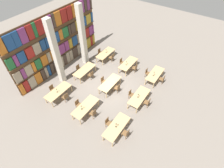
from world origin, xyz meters
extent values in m
plane|color=gray|center=(0.00, 0.00, 0.00)|extent=(40.00, 40.00, 0.00)
cube|color=brown|center=(0.00, 5.70, 2.75)|extent=(10.02, 0.06, 5.50)
cube|color=brown|center=(0.00, 5.70, 0.01)|extent=(10.02, 0.35, 0.03)
cube|color=orange|center=(-4.75, 5.66, 0.61)|extent=(0.32, 0.20, 1.16)
cube|color=maroon|center=(-4.32, 5.66, 0.61)|extent=(0.44, 0.20, 1.16)
cube|color=tan|center=(-3.73, 5.66, 0.61)|extent=(0.63, 0.20, 1.16)
cube|color=orange|center=(-3.07, 5.66, 0.61)|extent=(0.61, 0.20, 1.16)
cube|color=#47382D|center=(-2.53, 5.66, 0.61)|extent=(0.35, 0.20, 1.16)
cube|color=tan|center=(-2.15, 5.66, 0.61)|extent=(0.25, 0.20, 1.16)
cube|color=navy|center=(-1.84, 5.66, 0.61)|extent=(0.27, 0.20, 1.16)
cube|color=#47382D|center=(-1.48, 5.66, 0.61)|extent=(0.34, 0.20, 1.16)
cube|color=#47382D|center=(-0.90, 5.66, 0.61)|extent=(0.69, 0.20, 1.16)
cube|color=tan|center=(-0.27, 5.66, 0.61)|extent=(0.51, 0.20, 1.16)
cube|color=#47382D|center=(0.23, 5.66, 0.61)|extent=(0.40, 0.20, 1.16)
cube|color=tan|center=(0.65, 5.66, 0.61)|extent=(0.39, 0.20, 1.16)
cube|color=tan|center=(1.11, 5.66, 0.61)|extent=(0.39, 0.20, 1.16)
cube|color=#47382D|center=(1.71, 5.66, 0.61)|extent=(0.68, 0.20, 1.16)
cube|color=tan|center=(2.28, 5.66, 0.61)|extent=(0.36, 0.20, 1.16)
cube|color=navy|center=(2.66, 5.66, 0.61)|extent=(0.32, 0.20, 1.16)
cube|color=navy|center=(3.19, 5.66, 0.61)|extent=(0.63, 0.20, 1.16)
cube|color=#B7932D|center=(3.90, 5.66, 0.61)|extent=(0.63, 0.20, 1.16)
cube|color=maroon|center=(4.41, 5.66, 0.61)|extent=(0.32, 0.20, 1.16)
cube|color=#B7932D|center=(4.79, 5.66, 0.61)|extent=(0.34, 0.20, 1.16)
cube|color=brown|center=(0.00, 5.70, 1.39)|extent=(10.02, 0.35, 0.03)
cube|color=tan|center=(-4.61, 5.66, 1.89)|extent=(0.59, 0.20, 0.98)
cube|color=#84387A|center=(-4.10, 5.66, 1.89)|extent=(0.30, 0.20, 0.98)
cube|color=tan|center=(-3.60, 5.66, 1.89)|extent=(0.63, 0.20, 0.98)
cube|color=orange|center=(-3.09, 5.66, 1.89)|extent=(0.28, 0.20, 0.98)
cube|color=#236B38|center=(-2.61, 5.66, 1.89)|extent=(0.54, 0.20, 0.98)
cube|color=orange|center=(-1.96, 5.66, 1.89)|extent=(0.61, 0.20, 0.98)
cube|color=tan|center=(-1.43, 5.66, 1.89)|extent=(0.34, 0.20, 0.98)
cube|color=orange|center=(-1.09, 5.66, 1.89)|extent=(0.28, 0.20, 0.98)
cube|color=tan|center=(-0.56, 5.66, 1.89)|extent=(0.63, 0.20, 0.98)
cube|color=#84387A|center=(0.14, 5.66, 1.89)|extent=(0.69, 0.20, 0.98)
cube|color=#84387A|center=(0.80, 5.66, 1.89)|extent=(0.47, 0.20, 0.98)
cube|color=#B7932D|center=(1.30, 5.66, 1.89)|extent=(0.44, 0.20, 0.98)
cube|color=navy|center=(1.93, 5.66, 1.89)|extent=(0.66, 0.20, 0.98)
cube|color=tan|center=(2.56, 5.66, 1.89)|extent=(0.50, 0.20, 0.98)
cube|color=orange|center=(3.01, 5.66, 1.89)|extent=(0.28, 0.20, 0.98)
cube|color=#B7932D|center=(3.40, 5.66, 1.89)|extent=(0.36, 0.20, 0.98)
cube|color=maroon|center=(3.88, 5.66, 1.89)|extent=(0.51, 0.20, 0.98)
cube|color=#84387A|center=(4.47, 5.66, 1.89)|extent=(0.52, 0.20, 0.98)
cube|color=#84387A|center=(4.87, 5.66, 1.89)|extent=(0.17, 0.20, 0.98)
cube|color=brown|center=(0.00, 5.70, 2.77)|extent=(10.02, 0.35, 0.03)
cube|color=#236B38|center=(-4.65, 5.66, 3.26)|extent=(0.51, 0.20, 0.97)
cube|color=#84387A|center=(-4.19, 5.66, 3.26)|extent=(0.29, 0.20, 0.97)
cube|color=navy|center=(-3.68, 5.66, 3.26)|extent=(0.61, 0.20, 0.97)
cube|color=maroon|center=(-2.95, 5.66, 3.26)|extent=(0.68, 0.20, 0.97)
cube|color=tan|center=(-2.25, 5.66, 3.26)|extent=(0.66, 0.20, 0.97)
cube|color=navy|center=(-1.61, 5.66, 3.26)|extent=(0.46, 0.20, 0.97)
cube|color=navy|center=(-1.17, 5.66, 3.26)|extent=(0.27, 0.20, 0.97)
cube|color=navy|center=(-0.74, 5.66, 3.26)|extent=(0.45, 0.20, 0.97)
cube|color=navy|center=(-0.14, 5.66, 3.26)|extent=(0.61, 0.20, 0.97)
cube|color=orange|center=(0.40, 5.66, 3.26)|extent=(0.40, 0.20, 0.97)
cube|color=#236B38|center=(0.97, 5.66, 3.26)|extent=(0.67, 0.20, 0.97)
cube|color=#47382D|center=(1.50, 5.66, 3.26)|extent=(0.26, 0.20, 0.97)
cube|color=#47382D|center=(2.00, 5.66, 3.26)|extent=(0.60, 0.20, 0.97)
cube|color=#B7932D|center=(2.49, 5.66, 3.26)|extent=(0.25, 0.20, 0.97)
cube|color=navy|center=(2.96, 5.66, 3.26)|extent=(0.54, 0.20, 0.97)
cube|color=navy|center=(3.59, 5.66, 3.26)|extent=(0.57, 0.20, 0.97)
cube|color=#B7932D|center=(4.26, 5.66, 3.26)|extent=(0.70, 0.20, 0.97)
cube|color=navy|center=(4.81, 5.66, 3.26)|extent=(0.27, 0.20, 0.97)
cube|color=brown|center=(0.00, 5.70, 4.14)|extent=(10.02, 0.35, 0.03)
cube|color=orange|center=(-4.67, 5.66, 4.75)|extent=(0.48, 0.20, 1.20)
cube|color=navy|center=(-4.05, 5.66, 4.75)|extent=(0.62, 0.20, 1.20)
cube|color=navy|center=(-3.49, 5.66, 4.75)|extent=(0.46, 0.20, 1.20)
cube|color=#84387A|center=(-2.94, 5.66, 4.75)|extent=(0.58, 0.20, 1.20)
cube|color=maroon|center=(-2.33, 5.66, 4.75)|extent=(0.51, 0.20, 1.20)
cube|color=#236B38|center=(-1.90, 5.66, 4.75)|extent=(0.30, 0.20, 1.20)
cube|color=maroon|center=(-1.39, 5.66, 4.75)|extent=(0.68, 0.20, 1.20)
cube|color=maroon|center=(-0.83, 5.66, 4.75)|extent=(0.29, 0.20, 1.20)
cube|color=#84387A|center=(-0.40, 5.66, 4.75)|extent=(0.44, 0.20, 1.20)
cube|color=#47382D|center=(0.00, 5.66, 4.75)|extent=(0.25, 0.20, 1.20)
cube|color=orange|center=(0.47, 5.66, 4.75)|extent=(0.63, 0.20, 1.20)
cube|color=maroon|center=(1.16, 5.66, 4.75)|extent=(0.66, 0.20, 1.20)
cube|color=maroon|center=(1.86, 5.66, 4.75)|extent=(0.58, 0.20, 1.20)
cube|color=orange|center=(2.38, 5.66, 4.75)|extent=(0.31, 0.20, 1.20)
cube|color=#84387A|center=(2.82, 5.66, 4.75)|extent=(0.49, 0.20, 1.20)
cube|color=#84387A|center=(3.46, 5.66, 4.75)|extent=(0.70, 0.20, 1.20)
cube|color=#47382D|center=(4.04, 5.66, 4.75)|extent=(0.31, 0.20, 1.20)
cube|color=#84387A|center=(4.45, 5.66, 4.75)|extent=(0.39, 0.20, 1.20)
cube|color=#47382D|center=(4.84, 5.66, 4.75)|extent=(0.23, 0.20, 1.20)
cube|color=beige|center=(-1.62, 4.14, 3.00)|extent=(0.47, 0.47, 6.00)
cube|color=beige|center=(1.62, 4.14, 3.00)|extent=(0.47, 0.47, 6.00)
cube|color=tan|center=(-3.27, -2.91, 0.72)|extent=(2.32, 0.93, 0.04)
cylinder|color=tan|center=(-4.35, -3.30, 0.35)|extent=(0.07, 0.07, 0.70)
cylinder|color=tan|center=(-2.19, -3.30, 0.35)|extent=(0.07, 0.07, 0.70)
cylinder|color=tan|center=(-4.35, -2.53, 0.35)|extent=(0.07, 0.07, 0.70)
cylinder|color=tan|center=(-2.19, -2.53, 0.35)|extent=(0.07, 0.07, 0.70)
cylinder|color=brown|center=(-3.40, -3.43, 0.21)|extent=(0.04, 0.04, 0.42)
cylinder|color=brown|center=(-3.04, -3.43, 0.21)|extent=(0.04, 0.04, 0.42)
cylinder|color=brown|center=(-3.40, -3.77, 0.21)|extent=(0.04, 0.04, 0.42)
cylinder|color=brown|center=(-3.04, -3.77, 0.21)|extent=(0.04, 0.04, 0.42)
cube|color=brown|center=(-3.22, -3.60, 0.44)|extent=(0.42, 0.40, 0.04)
cube|color=brown|center=(-3.22, -3.78, 0.67)|extent=(0.40, 0.03, 0.42)
cylinder|color=brown|center=(-3.04, -2.40, 0.21)|extent=(0.04, 0.04, 0.42)
cylinder|color=brown|center=(-3.40, -2.40, 0.21)|extent=(0.04, 0.04, 0.42)
cylinder|color=brown|center=(-3.04, -2.06, 0.21)|extent=(0.04, 0.04, 0.42)
cylinder|color=brown|center=(-3.40, -2.06, 0.21)|extent=(0.04, 0.04, 0.42)
cube|color=brown|center=(-3.22, -2.23, 0.44)|extent=(0.42, 0.40, 0.04)
cube|color=brown|center=(-3.22, -2.04, 0.67)|extent=(0.40, 0.03, 0.42)
cylinder|color=brown|center=(-3.31, -2.90, 0.75)|extent=(0.14, 0.14, 0.01)
cylinder|color=brown|center=(-3.31, -2.90, 0.92)|extent=(0.02, 0.02, 0.33)
cone|color=brown|center=(-3.31, -2.90, 1.12)|extent=(0.11, 0.11, 0.07)
cube|color=tan|center=(0.04, -2.91, 0.72)|extent=(2.32, 0.93, 0.04)
cylinder|color=tan|center=(-1.04, -3.29, 0.35)|extent=(0.07, 0.07, 0.70)
cylinder|color=tan|center=(1.12, -3.29, 0.35)|extent=(0.07, 0.07, 0.70)
cylinder|color=tan|center=(-1.04, -2.52, 0.35)|extent=(0.07, 0.07, 0.70)
cylinder|color=tan|center=(1.12, -2.52, 0.35)|extent=(0.07, 0.07, 0.70)
cylinder|color=brown|center=(-0.12, -3.42, 0.21)|extent=(0.04, 0.04, 0.42)
cylinder|color=brown|center=(0.24, -3.42, 0.21)|extent=(0.04, 0.04, 0.42)
cylinder|color=brown|center=(-0.12, -3.76, 0.21)|extent=(0.04, 0.04, 0.42)
cylinder|color=brown|center=(0.24, -3.76, 0.21)|extent=(0.04, 0.04, 0.42)
cube|color=brown|center=(0.06, -3.59, 0.44)|extent=(0.42, 0.40, 0.04)
cube|color=brown|center=(0.06, -3.78, 0.67)|extent=(0.40, 0.03, 0.42)
cylinder|color=brown|center=(0.24, -2.39, 0.21)|extent=(0.04, 0.04, 0.42)
cylinder|color=brown|center=(-0.12, -2.39, 0.21)|extent=(0.04, 0.04, 0.42)
cylinder|color=brown|center=(0.24, -2.05, 0.21)|extent=(0.04, 0.04, 0.42)
cylinder|color=brown|center=(-0.12, -2.05, 0.21)|extent=(0.04, 0.04, 0.42)
cube|color=brown|center=(0.06, -2.22, 0.44)|extent=(0.42, 0.40, 0.04)
cube|color=brown|center=(0.06, -2.04, 0.67)|extent=(0.40, 0.03, 0.42)
cylinder|color=brown|center=(-0.10, -2.87, 0.75)|extent=(0.14, 0.14, 0.01)
cylinder|color=brown|center=(-0.10, -2.87, 0.91)|extent=(0.02, 0.02, 0.32)
cone|color=brown|center=(-0.10, -2.87, 1.11)|extent=(0.11, 0.11, 0.07)
cube|color=tan|center=(3.25, -2.82, 0.72)|extent=(2.32, 0.93, 0.04)
cylinder|color=tan|center=(2.17, -3.20, 0.35)|extent=(0.07, 0.07, 0.70)
cylinder|color=tan|center=(4.33, -3.20, 0.35)|extent=(0.07, 0.07, 0.70)
cylinder|color=tan|center=(2.17, -2.43, 0.35)|extent=(0.07, 0.07, 0.70)
cylinder|color=tan|center=(4.33, -2.43, 0.35)|extent=(0.07, 0.07, 0.70)
cylinder|color=brown|center=(3.08, -3.33, 0.21)|extent=(0.04, 0.04, 0.42)
cylinder|color=brown|center=(3.44, -3.33, 0.21)|extent=(0.04, 0.04, 0.42)
cylinder|color=brown|center=(3.08, -3.67, 0.21)|extent=(0.04, 0.04, 0.42)
cylinder|color=brown|center=(3.44, -3.67, 0.21)|extent=(0.04, 0.04, 0.42)
cube|color=brown|center=(3.26, -3.50, 0.44)|extent=(0.42, 0.40, 0.04)
cube|color=brown|center=(3.26, -3.69, 0.67)|extent=(0.40, 0.03, 0.42)
cylinder|color=brown|center=(3.44, -2.30, 0.21)|extent=(0.04, 0.04, 0.42)
cylinder|color=brown|center=(3.08, -2.30, 0.21)|extent=(0.04, 0.04, 0.42)
cylinder|color=brown|center=(3.44, -1.96, 0.21)|extent=(0.04, 0.04, 0.42)
cylinder|color=brown|center=(3.08, -1.96, 0.21)|extent=(0.04, 0.04, 0.42)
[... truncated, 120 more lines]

